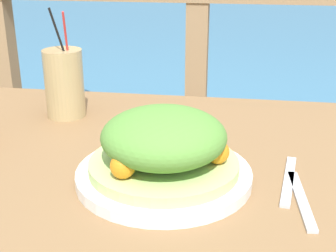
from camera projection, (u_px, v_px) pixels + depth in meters
name	position (u px, v px, depth m)	size (l,w,h in m)	color
patio_table	(161.00, 204.00, 0.92)	(1.20, 0.76, 0.75)	olive
railing_fence	(197.00, 73.00, 1.57)	(2.80, 0.08, 1.04)	#937551
sea_backdrop	(222.00, 55.00, 4.05)	(12.00, 4.00, 0.42)	teal
salad_plate	(164.00, 151.00, 0.78)	(0.30, 0.30, 0.13)	white
drink_glass	(64.00, 83.00, 1.07)	(0.09, 0.09, 0.25)	tan
fork	(289.00, 180.00, 0.79)	(0.04, 0.18, 0.00)	silver
knife	(301.00, 199.00, 0.73)	(0.03, 0.18, 0.00)	silver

